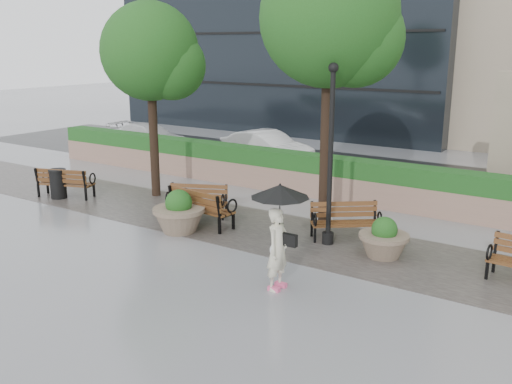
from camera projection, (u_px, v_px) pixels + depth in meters
The scene contains 17 objects.
ground at pixel (177, 262), 12.94m from camera, with size 100.00×100.00×0.00m, color gray.
cobble_strip at pixel (251, 228), 15.35m from camera, with size 28.00×3.20×0.01m, color #383330.
hedge_wall at pixel (321, 176), 18.40m from camera, with size 24.00×0.80×1.35m.
asphalt_street at pixel (369, 174), 21.79m from camera, with size 40.00×7.00×0.00m, color black.
bench_0 at pixel (66, 189), 18.37m from camera, with size 1.92×1.27×0.96m.
bench_1 at pixel (197, 208), 16.28m from camera, with size 1.80×1.30×0.90m.
bench_2 at pixel (202, 214), 15.50m from camera, with size 1.98×0.96×1.02m.
bench_3 at pixel (345, 229), 14.41m from camera, with size 1.76×1.59×0.92m.
planter_left at pixel (179, 216), 14.92m from camera, with size 1.36×1.36×1.14m.
planter_right at pixel (384, 242), 13.15m from camera, with size 1.15×1.15×0.97m.
trash_bin at pixel (58, 185), 18.21m from camera, with size 0.54×0.54×0.90m, color black.
lamppost at pixel (330, 167), 13.63m from camera, with size 0.28×0.28×4.39m.
tree_0 at pixel (155, 56), 17.52m from camera, with size 3.17×3.03×6.10m.
tree_1 at pixel (336, 23), 14.33m from camera, with size 3.61×3.54×7.22m.
car_left at pixel (149, 137), 26.72m from camera, with size 1.69×4.15×1.20m, color silver.
car_right at pixel (267, 148), 23.42m from camera, with size 1.44×4.14×1.36m, color silver.
pedestrian at pixel (279, 227), 11.22m from camera, with size 1.17×1.17×2.15m.
Camera 1 is at (8.25, -9.07, 4.78)m, focal length 40.00 mm.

